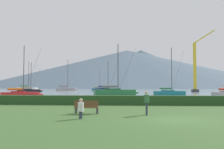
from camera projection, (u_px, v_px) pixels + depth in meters
The scene contains 17 objects.
ground_plane at pixel (177, 120), 13.91m from camera, with size 1000.00×1000.00×0.00m, color #3D602D.
harbor_water at pixel (131, 89), 150.51m from camera, with size 320.00×246.00×0.00m, color #8C9EA3.
hedge_line at pixel (155, 100), 24.90m from camera, with size 80.00×1.20×0.97m, color #284C23.
sailboat_slip_0 at pixel (99, 89), 97.27m from camera, with size 6.70×2.94×8.29m.
sailboat_slip_1 at pixel (66, 89), 96.92m from camera, with size 9.25×3.99×12.77m.
sailboat_slip_2 at pixel (27, 89), 100.09m from camera, with size 9.26×4.38×12.30m.
sailboat_slip_4 at pixel (21, 94), 40.03m from camera, with size 6.89×3.87×8.88m.
sailboat_slip_5 at pixel (106, 90), 72.62m from camera, with size 8.46×3.90×9.52m.
sailboat_slip_6 at pixel (29, 91), 66.13m from camera, with size 6.99×3.51×8.51m.
sailboat_slip_7 at pixel (115, 92), 46.48m from camera, with size 9.28×4.76×10.28m.
sailboat_slip_8 at pixel (170, 93), 46.95m from camera, with size 7.03×3.81×9.66m.
park_bench_under_tree at pixel (86, 106), 17.06m from camera, with size 1.78×0.61×0.95m.
person_seated_viewer at pixel (81, 108), 14.47m from camera, with size 0.36×0.56×1.25m.
person_standing_walker at pixel (147, 101), 16.35m from camera, with size 0.36×0.57×1.65m.
dock_crane at pixel (196, 70), 77.09m from camera, with size 7.58×2.00×20.24m.
distant_hill_west_ridge at pixel (141, 68), 372.64m from camera, with size 250.37×250.37×58.05m, color #4C6070.
distant_hill_central_peak at pixel (127, 69), 313.21m from camera, with size 357.91×357.91×48.82m, color #4C6070.
Camera 1 is at (-2.98, -14.23, 2.03)m, focal length 37.96 mm.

